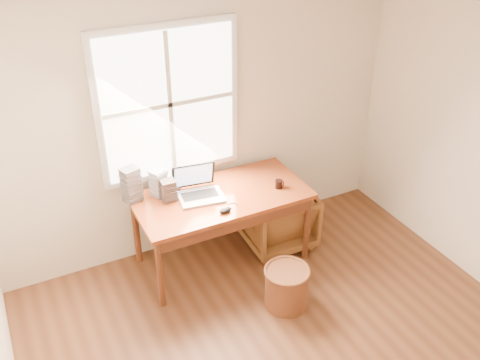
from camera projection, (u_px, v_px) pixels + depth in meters
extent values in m
cube|color=white|center=(372.00, 49.00, 2.56)|extent=(4.00, 4.50, 0.02)
cube|color=beige|center=(199.00, 121.00, 4.97)|extent=(4.00, 0.02, 2.60)
cube|color=silver|center=(168.00, 103.00, 4.69)|extent=(1.32, 0.05, 1.42)
cube|color=white|center=(170.00, 104.00, 4.67)|extent=(1.20, 0.02, 1.30)
cube|color=silver|center=(170.00, 105.00, 4.66)|extent=(0.04, 0.02, 1.30)
cube|color=silver|center=(170.00, 105.00, 4.66)|extent=(1.20, 0.02, 0.04)
cube|color=brown|center=(221.00, 196.00, 4.91)|extent=(1.60, 0.80, 0.04)
imported|color=brown|center=(277.00, 217.00, 5.36)|extent=(0.67, 0.69, 0.61)
cylinder|color=brown|center=(286.00, 288.00, 4.65)|extent=(0.38, 0.38, 0.38)
ellipsoid|color=black|center=(225.00, 210.00, 4.64)|extent=(0.12, 0.07, 0.04)
cylinder|color=black|center=(279.00, 184.00, 4.98)|extent=(0.09, 0.09, 0.08)
cube|color=silver|center=(159.00, 182.00, 4.83)|extent=(0.17, 0.16, 0.26)
cube|color=black|center=(168.00, 190.00, 4.78)|extent=(0.13, 0.12, 0.20)
cube|color=#91919D|center=(131.00, 184.00, 4.73)|extent=(0.18, 0.17, 0.33)
cube|color=#B1B4BD|center=(171.00, 182.00, 4.93)|extent=(0.15, 0.14, 0.17)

